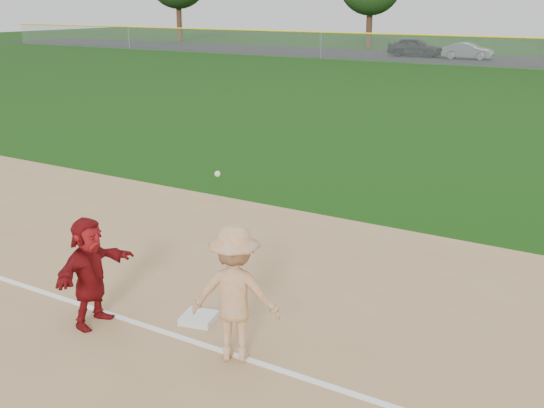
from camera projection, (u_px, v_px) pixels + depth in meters
The scene contains 7 objects.
ground at pixel (216, 316), 9.75m from camera, with size 160.00×160.00×0.00m, color #123B0B.
foul_line at pixel (180, 337), 9.10m from camera, with size 60.00×0.10×0.01m, color white.
first_base at pixel (199, 318), 9.54m from camera, with size 0.45×0.45×0.10m, color silver.
base_runner at pixel (90, 272), 9.28m from camera, with size 1.43×0.46×1.55m, color maroon.
car_left at pixel (416, 47), 54.21m from camera, with size 1.77×4.41×1.50m, color black.
car_mid at pixel (468, 51), 51.75m from camera, with size 1.31×3.77×1.24m, color #5A5C61.
first_base_play at pixel (235, 294), 8.35m from camera, with size 1.28×1.04×2.27m.
Camera 1 is at (5.44, -7.06, 4.34)m, focal length 45.00 mm.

